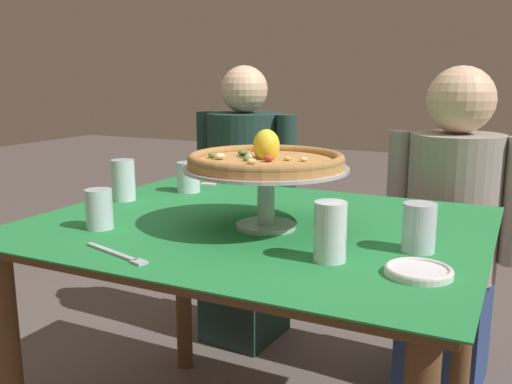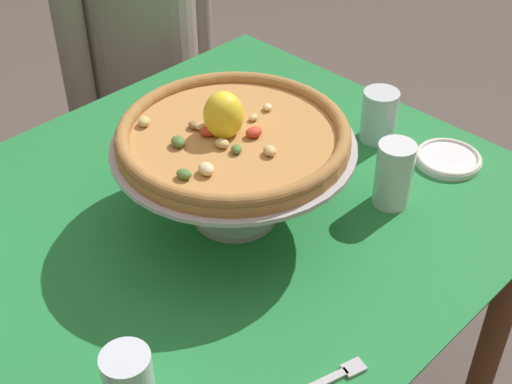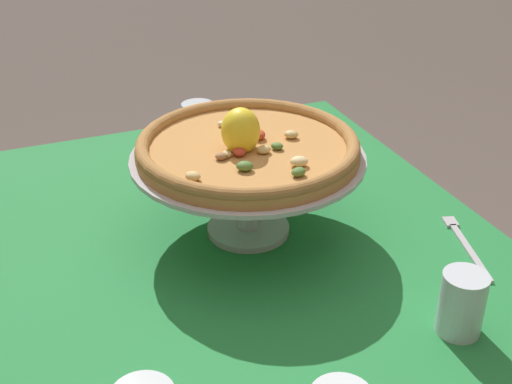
# 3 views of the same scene
# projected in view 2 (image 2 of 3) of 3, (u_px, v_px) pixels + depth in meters

# --- Properties ---
(dining_table) EXTENTS (1.17, 0.95, 0.74)m
(dining_table) POSITION_uv_depth(u_px,v_px,m) (204.00, 261.00, 1.35)
(dining_table) COLOR brown
(dining_table) RESTS_ON ground
(pizza_stand) EXTENTS (0.42, 0.42, 0.16)m
(pizza_stand) POSITION_uv_depth(u_px,v_px,m) (234.00, 161.00, 1.21)
(pizza_stand) COLOR #B7B7C1
(pizza_stand) RESTS_ON dining_table
(pizza) EXTENTS (0.39, 0.39, 0.09)m
(pizza) POSITION_uv_depth(u_px,v_px,m) (233.00, 134.00, 1.18)
(pizza) COLOR #BC8447
(pizza) RESTS_ON pizza_stand
(water_glass_side_right) EXTENTS (0.07, 0.07, 0.11)m
(water_glass_side_right) POSITION_uv_depth(u_px,v_px,m) (379.00, 118.00, 1.46)
(water_glass_side_right) COLOR silver
(water_glass_side_right) RESTS_ON dining_table
(water_glass_front_right) EXTENTS (0.07, 0.07, 0.13)m
(water_glass_front_right) POSITION_uv_depth(u_px,v_px,m) (393.00, 178.00, 1.28)
(water_glass_front_right) COLOR white
(water_glass_front_right) RESTS_ON dining_table
(side_plate) EXTENTS (0.13, 0.13, 0.02)m
(side_plate) POSITION_uv_depth(u_px,v_px,m) (448.00, 158.00, 1.41)
(side_plate) COLOR white
(side_plate) RESTS_ON dining_table
(diner_right) EXTENTS (0.47, 0.34, 1.16)m
(diner_right) POSITION_uv_depth(u_px,v_px,m) (145.00, 87.00, 2.03)
(diner_right) COLOR navy
(diner_right) RESTS_ON ground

